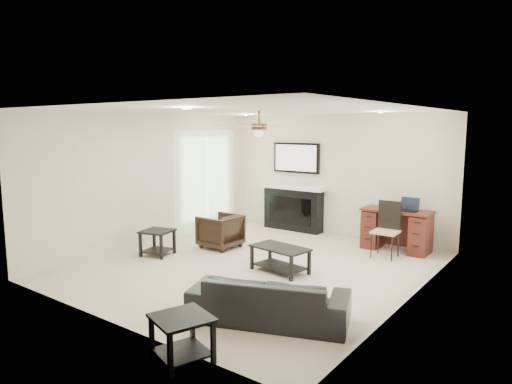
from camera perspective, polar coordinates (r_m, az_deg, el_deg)
room_shell at (r=7.18m, az=1.49°, el=3.65°), size 5.50×5.54×2.52m
sofa at (r=5.43m, az=1.62°, el=-13.20°), size 1.97×1.31×0.54m
armchair at (r=8.58m, az=-4.49°, el=-4.90°), size 0.71×0.69×0.63m
coffee_table at (r=7.19m, az=3.01°, el=-8.41°), size 0.96×0.63×0.40m
end_table_near at (r=4.66m, az=-9.22°, el=-17.65°), size 0.66×0.66×0.45m
end_table_left at (r=8.25m, az=-12.21°, el=-6.22°), size 0.61×0.61×0.45m
fireplace_unit at (r=9.93m, az=4.64°, el=0.64°), size 1.52×0.34×1.91m
desk at (r=8.72m, az=17.13°, el=-4.58°), size 1.22×0.56×0.76m
desk_chair at (r=8.19m, az=15.88°, el=-4.59°), size 0.44×0.45×0.97m
laptop at (r=8.55m, az=18.49°, el=-1.51°), size 0.33×0.24×0.23m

